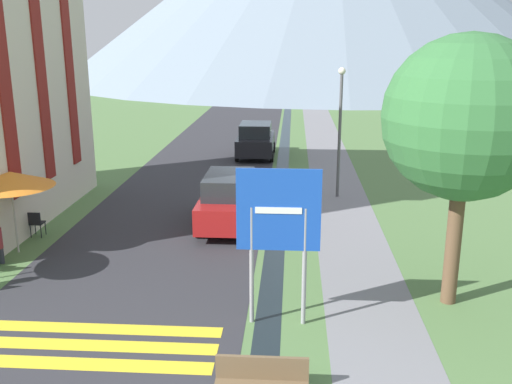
{
  "coord_description": "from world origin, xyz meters",
  "views": [
    {
      "loc": [
        1.69,
        -6.72,
        6.26
      ],
      "look_at": [
        0.59,
        10.0,
        1.64
      ],
      "focal_mm": 40.0,
      "sensor_mm": 36.0,
      "label": 1
    }
  ],
  "objects_px": {
    "parked_car_near": "(230,199)",
    "parked_car_far": "(256,140)",
    "cafe_chair_far_right": "(36,222)",
    "road_sign": "(278,224)",
    "cafe_umbrella_middle_orange": "(10,179)",
    "streetlamp": "(340,122)",
    "tree_by_path": "(466,119)",
    "cafe_chair_far_left": "(20,221)"
  },
  "relations": [
    {
      "from": "parked_car_near",
      "to": "cafe_chair_far_left",
      "type": "xyz_separation_m",
      "value": [
        -6.6,
        -1.59,
        -0.4
      ]
    },
    {
      "from": "road_sign",
      "to": "cafe_chair_far_left",
      "type": "xyz_separation_m",
      "value": [
        -8.4,
        5.18,
        -1.83
      ]
    },
    {
      "from": "cafe_chair_far_left",
      "to": "tree_by_path",
      "type": "bearing_deg",
      "value": -42.09
    },
    {
      "from": "parked_car_near",
      "to": "cafe_umbrella_middle_orange",
      "type": "distance_m",
      "value": 6.85
    },
    {
      "from": "cafe_chair_far_left",
      "to": "streetlamp",
      "type": "height_order",
      "value": "streetlamp"
    },
    {
      "from": "road_sign",
      "to": "cafe_chair_far_left",
      "type": "bearing_deg",
      "value": 148.36
    },
    {
      "from": "cafe_chair_far_left",
      "to": "streetlamp",
      "type": "relative_size",
      "value": 0.17
    },
    {
      "from": "cafe_umbrella_middle_orange",
      "to": "tree_by_path",
      "type": "relative_size",
      "value": 0.39
    },
    {
      "from": "cafe_chair_far_right",
      "to": "cafe_umbrella_middle_orange",
      "type": "bearing_deg",
      "value": -65.55
    },
    {
      "from": "parked_car_near",
      "to": "cafe_umbrella_middle_orange",
      "type": "bearing_deg",
      "value": -154.08
    },
    {
      "from": "parked_car_far",
      "to": "cafe_chair_far_right",
      "type": "distance_m",
      "value": 14.33
    },
    {
      "from": "parked_car_near",
      "to": "streetlamp",
      "type": "distance_m",
      "value": 5.88
    },
    {
      "from": "cafe_chair_far_left",
      "to": "cafe_chair_far_right",
      "type": "bearing_deg",
      "value": -27.02
    },
    {
      "from": "cafe_chair_far_right",
      "to": "cafe_umbrella_middle_orange",
      "type": "height_order",
      "value": "cafe_umbrella_middle_orange"
    },
    {
      "from": "parked_car_far",
      "to": "cafe_chair_far_right",
      "type": "relative_size",
      "value": 4.59
    },
    {
      "from": "road_sign",
      "to": "parked_car_near",
      "type": "relative_size",
      "value": 0.82
    },
    {
      "from": "road_sign",
      "to": "tree_by_path",
      "type": "height_order",
      "value": "tree_by_path"
    },
    {
      "from": "cafe_chair_far_left",
      "to": "cafe_umbrella_middle_orange",
      "type": "relative_size",
      "value": 0.34
    },
    {
      "from": "cafe_chair_far_right",
      "to": "tree_by_path",
      "type": "height_order",
      "value": "tree_by_path"
    },
    {
      "from": "cafe_chair_far_left",
      "to": "cafe_umbrella_middle_orange",
      "type": "bearing_deg",
      "value": -92.65
    },
    {
      "from": "cafe_chair_far_right",
      "to": "tree_by_path",
      "type": "distance_m",
      "value": 13.18
    },
    {
      "from": "cafe_umbrella_middle_orange",
      "to": "streetlamp",
      "type": "relative_size",
      "value": 0.49
    },
    {
      "from": "road_sign",
      "to": "parked_car_near",
      "type": "xyz_separation_m",
      "value": [
        -1.81,
        6.77,
        -1.43
      ]
    },
    {
      "from": "parked_car_far",
      "to": "cafe_chair_far_left",
      "type": "xyz_separation_m",
      "value": [
        -6.72,
        -12.9,
        -0.4
      ]
    },
    {
      "from": "streetlamp",
      "to": "road_sign",
      "type": "bearing_deg",
      "value": -101.18
    },
    {
      "from": "parked_car_near",
      "to": "tree_by_path",
      "type": "height_order",
      "value": "tree_by_path"
    },
    {
      "from": "parked_car_far",
      "to": "road_sign",
      "type": "bearing_deg",
      "value": -84.69
    },
    {
      "from": "cafe_chair_far_right",
      "to": "parked_car_near",
      "type": "bearing_deg",
      "value": 38.85
    },
    {
      "from": "road_sign",
      "to": "cafe_chair_far_right",
      "type": "relative_size",
      "value": 4.2
    },
    {
      "from": "cafe_chair_far_left",
      "to": "cafe_umbrella_middle_orange",
      "type": "distance_m",
      "value": 2.26
    },
    {
      "from": "tree_by_path",
      "to": "road_sign",
      "type": "bearing_deg",
      "value": -162.1
    },
    {
      "from": "parked_car_far",
      "to": "tree_by_path",
      "type": "xyz_separation_m",
      "value": [
        5.79,
        -16.75,
        3.55
      ]
    },
    {
      "from": "parked_car_near",
      "to": "cafe_chair_far_right",
      "type": "relative_size",
      "value": 5.13
    },
    {
      "from": "cafe_chair_far_right",
      "to": "cafe_umbrella_middle_orange",
      "type": "relative_size",
      "value": 0.34
    },
    {
      "from": "cafe_umbrella_middle_orange",
      "to": "streetlamp",
      "type": "distance_m",
      "value": 12.07
    },
    {
      "from": "parked_car_near",
      "to": "parked_car_far",
      "type": "bearing_deg",
      "value": 89.35
    },
    {
      "from": "cafe_chair_far_left",
      "to": "cafe_umbrella_middle_orange",
      "type": "height_order",
      "value": "cafe_umbrella_middle_orange"
    },
    {
      "from": "parked_car_far",
      "to": "cafe_chair_far_left",
      "type": "relative_size",
      "value": 4.59
    },
    {
      "from": "tree_by_path",
      "to": "cafe_chair_far_right",
      "type": "bearing_deg",
      "value": 162.27
    },
    {
      "from": "cafe_chair_far_left",
      "to": "parked_car_near",
      "type": "bearing_deg",
      "value": -11.47
    },
    {
      "from": "cafe_umbrella_middle_orange",
      "to": "streetlamp",
      "type": "height_order",
      "value": "streetlamp"
    },
    {
      "from": "road_sign",
      "to": "cafe_umbrella_middle_orange",
      "type": "xyz_separation_m",
      "value": [
        -7.85,
        3.83,
        -0.1
      ]
    }
  ]
}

